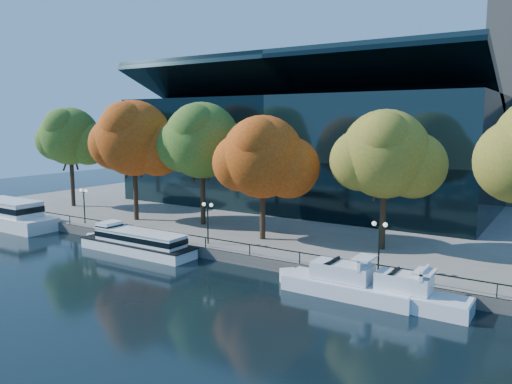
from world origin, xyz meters
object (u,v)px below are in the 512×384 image
Objects in this scene: tour_boat at (134,241)px; tree_2 at (203,142)px; cruiser_far at (403,293)px; lamp_2 at (379,235)px; tree_0 at (71,138)px; lamp_1 at (208,214)px; tree_1 at (135,140)px; lamp_0 at (84,198)px; large_vessel at (7,215)px; tree_4 at (387,156)px; tree_3 at (264,159)px; cruiser_near at (343,282)px.

tour_boat is 1.02× the size of tree_2.
lamp_2 is at bearing 130.01° from cruiser_far.
tree_0 is 3.40× the size of lamp_1.
tree_1 is 32.63m from lamp_2.
lamp_0 is 1.00× the size of lamp_2.
cruiser_far is at bearing -0.36° from large_vessel.
tree_2 reaches higher than lamp_0.
tour_boat is 3.52× the size of lamp_2.
cruiser_far is 0.71× the size of tree_4.
lamp_1 is at bearing -13.38° from tree_0.
cruiser_far is 20.68m from lamp_1.
tree_2 is at bearing 163.12° from lamp_2.
tree_1 is 1.15× the size of tree_3.
tour_boat is (22.05, -0.12, -0.37)m from large_vessel.
tree_3 is (9.64, -2.49, -1.34)m from tree_2.
cruiser_far is at bearing -64.87° from tree_4.
lamp_0 is at bearing -168.27° from tree_3.
tree_0 is at bearing 166.49° from cruiser_near.
large_vessel is at bearing -84.97° from tree_0.
large_vessel is 44.11m from cruiser_near.
lamp_0 and lamp_2 have the same top height.
tree_3 is (18.14, -0.22, -1.50)m from tree_1.
cruiser_far is 37.00m from tree_1.
cruiser_near is 2.69× the size of lamp_2.
tree_0 is 3.40× the size of lamp_0.
cruiser_near is 14.02m from tree_4.
tree_4 is at bearing 12.86° from tree_3.
tree_0 is 14.96m from tree_1.
tree_2 is at bearing 0.06° from tree_0.
tour_boat is 1.03× the size of tree_0.
tree_2 reaches higher than lamp_1.
tree_0 is (-0.91, 10.38, 9.07)m from large_vessel.
lamp_1 is (-15.03, -7.14, -5.70)m from tree_4.
cruiser_near is 34.22m from lamp_0.
tree_1 is (-34.70, 8.44, 9.67)m from cruiser_far.
large_vessel is 45.66m from lamp_2.
tree_0 is at bearing 167.82° from cruiser_far.
cruiser_near is at bearing -109.61° from lamp_2.
tree_2 is (-26.20, 10.71, 9.52)m from cruiser_far.
lamp_2 reaches higher than tour_boat.
tree_1 is 1.02× the size of tree_2.
lamp_1 is at bearing -49.03° from tree_2.
cruiser_near is at bearing -15.83° from tree_1.
cruiser_near is at bearing -6.45° from lamp_0.
tree_4 is (-5.09, 10.84, 8.73)m from cruiser_far.
tree_4 is at bearing 13.62° from large_vessel.
tour_boat is 1.10× the size of tree_4.
tree_0 is (-22.96, 10.50, 9.43)m from tour_boat.
lamp_0 is 18.23m from lamp_1.
lamp_2 is (31.60, -4.74, -6.64)m from tree_1.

